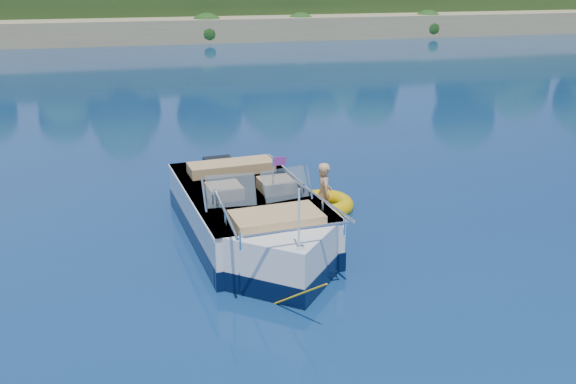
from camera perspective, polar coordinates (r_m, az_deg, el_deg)
The scene contains 5 objects.
ground at distance 10.54m, azimuth 14.15°, elevation -8.72°, with size 160.00×160.00×0.00m, color #091745.
shoreline at distance 72.15m, azimuth -10.30°, elevation 16.25°, with size 170.00×59.00×6.00m.
motorboat at distance 11.85m, azimuth -3.10°, elevation -2.67°, with size 2.67×6.27×2.09m.
tow_tube at distance 13.59m, azimuth 3.16°, elevation -1.12°, with size 1.44×1.44×0.34m.
boy at distance 13.66m, azimuth 3.15°, elevation -1.40°, with size 0.52×0.34×1.43m, color tan.
Camera 1 is at (-4.58, -8.13, 4.90)m, focal length 40.00 mm.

